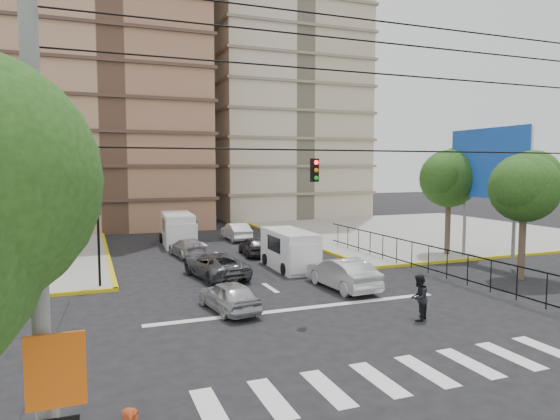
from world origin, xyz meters
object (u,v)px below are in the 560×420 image
van_right_lane (291,251)px  van_left_lane (178,230)px  district_sign (56,389)px  car_silver_front_left (229,296)px  pedestrian_crosswalk (419,298)px  car_white_front_right (342,273)px  traffic_light_nw (98,226)px

van_right_lane → van_left_lane: van_left_lane is taller
district_sign → car_silver_front_left: 12.76m
district_sign → car_silver_front_left: bearing=62.4°
district_sign → van_right_lane: district_sign is taller
van_right_lane → car_silver_front_left: bearing=-128.5°
van_right_lane → pedestrian_crosswalk: size_ratio=2.76×
car_white_front_right → traffic_light_nw: bearing=-24.7°
traffic_light_nw → car_silver_front_left: size_ratio=1.17×
district_sign → pedestrian_crosswalk: bearing=30.6°
car_silver_front_left → traffic_light_nw: bearing=-58.8°
van_right_lane → car_silver_front_left: 8.83m
traffic_light_nw → van_left_lane: size_ratio=0.80×
district_sign → van_left_lane: district_sign is taller
traffic_light_nw → car_silver_front_left: traffic_light_nw is taller
traffic_light_nw → district_sign: bearing=-93.4°
van_left_lane → pedestrian_crosswalk: bearing=-71.9°
car_white_front_right → pedestrian_crosswalk: bearing=90.1°
traffic_light_nw → car_white_front_right: (11.00, -4.21, -2.35)m
car_silver_front_left → pedestrian_crosswalk: pedestrian_crosswalk is taller
car_silver_front_left → van_left_lane: bearing=-101.7°
car_silver_front_left → pedestrian_crosswalk: (6.51, -3.87, 0.26)m
traffic_light_nw → van_left_lane: traffic_light_nw is taller
traffic_light_nw → district_sign: 17.08m
traffic_light_nw → van_right_lane: bearing=5.3°
district_sign → car_white_front_right: 17.65m
van_left_lane → car_white_front_right: van_left_lane is taller
pedestrian_crosswalk → car_white_front_right: bearing=-123.5°
traffic_light_nw → district_sign: traffic_light_nw is taller
van_right_lane → pedestrian_crosswalk: van_right_lane is taller
van_right_lane → traffic_light_nw: bearing=-173.8°
van_left_lane → car_silver_front_left: 17.98m
traffic_light_nw → car_white_front_right: size_ratio=0.95×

